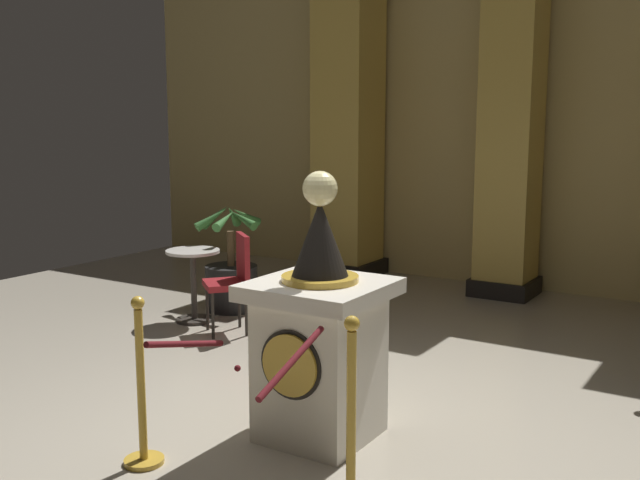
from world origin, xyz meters
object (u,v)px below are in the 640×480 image
object	(u,v)px
stanchion_near	(142,406)
stanchion_far	(351,448)
potted_palm_left	(231,278)
cafe_chair_red	(234,274)
cafe_table	(193,276)
pedestal_clock	(320,339)

from	to	relation	value
stanchion_near	stanchion_far	size ratio (longest dim) A/B	0.96
potted_palm_left	cafe_chair_red	xyz separation A→B (m)	(0.58, -0.67, 0.23)
stanchion_far	cafe_table	xyz separation A→B (m)	(-3.24, 2.41, 0.09)
stanchion_near	potted_palm_left	xyz separation A→B (m)	(-1.87, 3.12, -0.01)
pedestal_clock	cafe_table	world-z (taller)	pedestal_clock
cafe_table	pedestal_clock	bearing A→B (deg)	-32.81
pedestal_clock	stanchion_far	world-z (taller)	pedestal_clock
cafe_table	cafe_chair_red	xyz separation A→B (m)	(0.60, -0.09, 0.10)
stanchion_near	cafe_table	distance (m)	3.17
stanchion_near	cafe_table	bearing A→B (deg)	126.53
stanchion_near	cafe_chair_red	bearing A→B (deg)	117.69
pedestal_clock	potted_palm_left	bearing A→B (deg)	138.81
potted_palm_left	cafe_chair_red	world-z (taller)	potted_palm_left
pedestal_clock	stanchion_near	distance (m)	1.16
pedestal_clock	stanchion_near	world-z (taller)	pedestal_clock
cafe_chair_red	potted_palm_left	bearing A→B (deg)	130.95
stanchion_far	cafe_chair_red	distance (m)	3.52
cafe_chair_red	stanchion_far	bearing A→B (deg)	-41.33
cafe_table	stanchion_far	bearing A→B (deg)	-36.70
cafe_table	cafe_chair_red	bearing A→B (deg)	-8.72
pedestal_clock	cafe_chair_red	xyz separation A→B (m)	(-1.97, 1.56, -0.08)
stanchion_near	potted_palm_left	world-z (taller)	potted_palm_left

